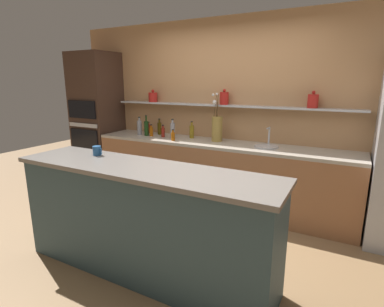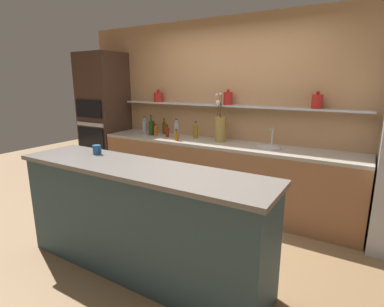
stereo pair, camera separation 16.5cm
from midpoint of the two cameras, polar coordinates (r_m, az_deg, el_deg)
name	(u,v)px [view 2 (the right image)]	position (r m, az deg, el deg)	size (l,w,h in m)	color
ground_plane	(172,245)	(3.41, -2.39, -17.07)	(12.00, 12.00, 0.00)	olive
back_wall_unit	(234,112)	(4.37, 9.13, 7.72)	(5.20, 0.28, 2.60)	tan
back_counter_unit	(219,175)	(4.24, 6.24, -4.02)	(3.67, 0.62, 0.92)	#99603D
island_counter	(139,220)	(2.81, -8.29, -12.39)	(2.48, 0.61, 1.02)	#334C56
oven_tower	(105,119)	(5.38, -15.49, 6.27)	(0.69, 0.64, 2.20)	#3D281E
flower_vase	(220,128)	(4.17, 6.54, 4.86)	(0.17, 0.15, 0.66)	olive
sink_fixture	(269,146)	(3.90, 15.70, 1.34)	(0.30, 0.30, 0.25)	#B7B7BC
bottle_oil_0	(196,131)	(4.41, 1.77, 4.21)	(0.07, 0.07, 0.25)	olive
bottle_sauce_1	(167,132)	(4.53, -3.69, 4.17)	(0.05, 0.05, 0.19)	maroon
bottle_spirit_2	(176,130)	(4.38, -1.90, 4.46)	(0.07, 0.07, 0.29)	gray
bottle_sauce_3	(176,136)	(4.24, -1.88, 3.39)	(0.05, 0.05, 0.16)	#9E4C0A
bottle_sauce_4	(156,131)	(4.63, -5.89, 4.28)	(0.06, 0.06, 0.18)	#9E4C0A
bottle_oil_5	(164,128)	(4.77, -4.31, 4.90)	(0.06, 0.06, 0.25)	#47380A
bottle_sauce_6	(154,128)	(4.92, -6.30, 4.83)	(0.06, 0.06, 0.18)	maroon
bottle_wine_7	(151,128)	(4.68, -6.77, 4.92)	(0.07, 0.07, 0.32)	#193814
bottle_spirit_8	(145,127)	(4.79, -8.05, 5.04)	(0.07, 0.07, 0.28)	gray
coffee_mug	(97,150)	(3.14, -16.24, 0.71)	(0.10, 0.08, 0.09)	#235184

